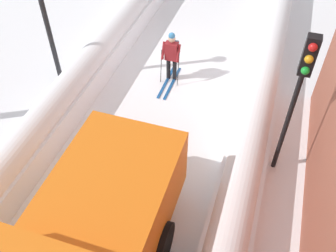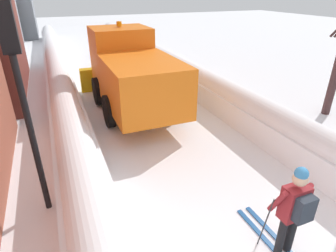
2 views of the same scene
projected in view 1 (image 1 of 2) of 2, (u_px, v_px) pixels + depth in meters
skier at (172, 54)px, 12.23m from camera, size 0.62×1.80×1.81m
traffic_light_pole at (300, 85)px, 8.05m from camera, size 0.28×0.42×4.16m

